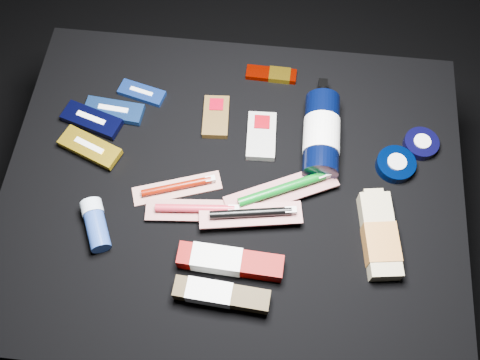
# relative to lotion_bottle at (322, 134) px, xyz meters

# --- Properties ---
(ground) EXTENTS (3.00, 3.00, 0.00)m
(ground) POSITION_rel_lotion_bottle_xyz_m (-0.18, -0.13, -0.44)
(ground) COLOR black
(ground) RESTS_ON ground
(cloth_table) EXTENTS (0.98, 0.78, 0.40)m
(cloth_table) POSITION_rel_lotion_bottle_xyz_m (-0.18, -0.13, -0.24)
(cloth_table) COLOR black
(cloth_table) RESTS_ON ground
(luna_bar_0) EXTENTS (0.11, 0.06, 0.01)m
(luna_bar_0) POSITION_rel_lotion_bottle_xyz_m (-0.41, 0.09, -0.03)
(luna_bar_0) COLOR #1C46B5
(luna_bar_0) RESTS_ON cloth_table
(luna_bar_1) EXTENTS (0.14, 0.06, 0.02)m
(luna_bar_1) POSITION_rel_lotion_bottle_xyz_m (-0.47, 0.03, -0.03)
(luna_bar_1) COLOR #1D4690
(luna_bar_1) RESTS_ON cloth_table
(luna_bar_2) EXTENTS (0.14, 0.09, 0.02)m
(luna_bar_2) POSITION_rel_lotion_bottle_xyz_m (-0.51, -0.00, -0.03)
(luna_bar_2) COLOR black
(luna_bar_2) RESTS_ON cloth_table
(luna_bar_3) EXTENTS (0.15, 0.10, 0.02)m
(luna_bar_3) POSITION_rel_lotion_bottle_xyz_m (-0.50, -0.07, -0.02)
(luna_bar_3) COLOR gold
(luna_bar_3) RESTS_ON cloth_table
(clif_bar_0) EXTENTS (0.06, 0.11, 0.02)m
(clif_bar_0) POSITION_rel_lotion_bottle_xyz_m (-0.24, 0.04, -0.03)
(clif_bar_0) COLOR #4C3615
(clif_bar_0) RESTS_ON cloth_table
(clif_bar_1) EXTENTS (0.07, 0.12, 0.02)m
(clif_bar_1) POSITION_rel_lotion_bottle_xyz_m (-0.13, 0.00, -0.03)
(clif_bar_1) COLOR #9F9F98
(clif_bar_1) RESTS_ON cloth_table
(power_bar) EXTENTS (0.12, 0.04, 0.01)m
(power_bar) POSITION_rel_lotion_bottle_xyz_m (-0.11, 0.17, -0.03)
(power_bar) COLOR #790B00
(power_bar) RESTS_ON cloth_table
(lotion_bottle) EXTENTS (0.08, 0.24, 0.08)m
(lotion_bottle) POSITION_rel_lotion_bottle_xyz_m (0.00, 0.00, 0.00)
(lotion_bottle) COLOR black
(lotion_bottle) RESTS_ON cloth_table
(cream_tin_upper) EXTENTS (0.08, 0.08, 0.02)m
(cream_tin_upper) POSITION_rel_lotion_bottle_xyz_m (0.22, 0.02, -0.03)
(cream_tin_upper) COLOR black
(cream_tin_upper) RESTS_ON cloth_table
(cream_tin_lower) EXTENTS (0.08, 0.08, 0.03)m
(cream_tin_lower) POSITION_rel_lotion_bottle_xyz_m (0.16, -0.04, -0.03)
(cream_tin_lower) COLOR black
(cream_tin_lower) RESTS_ON cloth_table
(bodywash_bottle) EXTENTS (0.09, 0.19, 0.04)m
(bodywash_bottle) POSITION_rel_lotion_bottle_xyz_m (0.13, -0.21, -0.02)
(bodywash_bottle) COLOR tan
(bodywash_bottle) RESTS_ON cloth_table
(deodorant_stick) EXTENTS (0.08, 0.11, 0.04)m
(deodorant_stick) POSITION_rel_lotion_bottle_xyz_m (-0.44, -0.25, -0.02)
(deodorant_stick) COLOR navy
(deodorant_stick) RESTS_ON cloth_table
(toothbrush_pack_0) EXTENTS (0.19, 0.10, 0.02)m
(toothbrush_pack_0) POSITION_rel_lotion_bottle_xyz_m (-0.29, -0.14, -0.03)
(toothbrush_pack_0) COLOR beige
(toothbrush_pack_0) RESTS_ON cloth_table
(toothbrush_pack_1) EXTENTS (0.21, 0.07, 0.02)m
(toothbrush_pack_1) POSITION_rel_lotion_bottle_xyz_m (-0.25, -0.19, -0.02)
(toothbrush_pack_1) COLOR #BCB3AF
(toothbrush_pack_1) RESTS_ON cloth_table
(toothbrush_pack_2) EXTENTS (0.24, 0.15, 0.03)m
(toothbrush_pack_2) POSITION_rel_lotion_bottle_xyz_m (-0.07, -0.13, -0.01)
(toothbrush_pack_2) COLOR #B1ABA5
(toothbrush_pack_2) RESTS_ON cloth_table
(toothbrush_pack_3) EXTENTS (0.21, 0.08, 0.02)m
(toothbrush_pack_3) POSITION_rel_lotion_bottle_xyz_m (-0.13, -0.20, -0.01)
(toothbrush_pack_3) COLOR silver
(toothbrush_pack_3) RESTS_ON cloth_table
(toothpaste_carton_red) EXTENTS (0.21, 0.05, 0.04)m
(toothpaste_carton_red) POSITION_rel_lotion_bottle_xyz_m (-0.17, -0.30, -0.02)
(toothpaste_carton_red) COLOR #6C0100
(toothpaste_carton_red) RESTS_ON cloth_table
(toothpaste_carton_green) EXTENTS (0.18, 0.05, 0.04)m
(toothpaste_carton_green) POSITION_rel_lotion_bottle_xyz_m (-0.18, -0.36, -0.02)
(toothpaste_carton_green) COLOR #342711
(toothpaste_carton_green) RESTS_ON cloth_table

